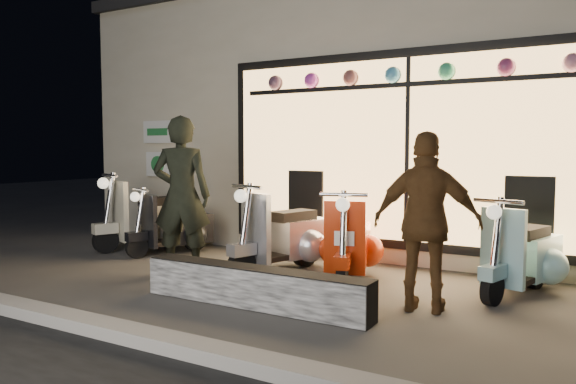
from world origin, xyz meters
name	(u,v)px	position (x,y,z in m)	size (l,w,h in m)	color
ground	(279,291)	(0.00, 0.00, 0.00)	(40.00, 40.00, 0.00)	#383533
kerb	(149,339)	(0.00, -2.00, 0.06)	(40.00, 0.25, 0.12)	slate
shop_building	(419,119)	(0.00, 4.98, 2.10)	(10.20, 6.23, 4.20)	beige
graffiti_barrier	(255,287)	(0.11, -0.65, 0.20)	(2.50, 0.28, 0.40)	black
scooter_silver	(290,236)	(-0.46, 1.02, 0.44)	(0.78, 1.52, 1.09)	black
scooter_red	(350,243)	(0.39, 1.02, 0.42)	(0.77, 1.46, 1.05)	black
scooter_black	(180,227)	(-2.47, 1.19, 0.38)	(0.75, 1.32, 0.96)	black
scooter_cream	(157,219)	(-3.08, 1.35, 0.46)	(0.91, 1.57, 1.14)	black
scooter_blue	(525,255)	(2.35, 1.31, 0.41)	(0.72, 1.44, 1.02)	black
man	(182,195)	(-1.51, 0.14, 0.99)	(0.72, 0.47, 1.98)	black
woman	(427,222)	(1.62, 0.06, 0.87)	(1.02, 0.43, 1.74)	brown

